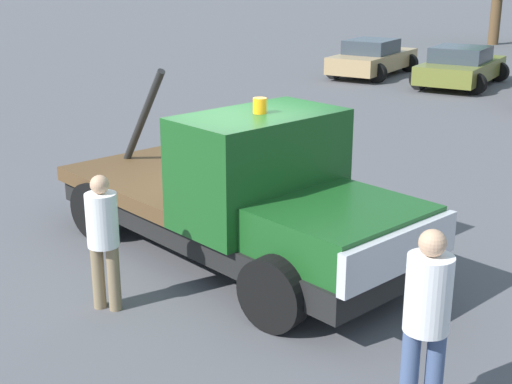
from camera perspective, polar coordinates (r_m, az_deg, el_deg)
The scene contains 6 objects.
ground_plane at distance 10.33m, azimuth -2.14°, elevation -5.00°, with size 160.00×160.00×0.00m, color #545459.
tow_truck at distance 9.74m, azimuth -0.81°, elevation -0.57°, with size 6.14×2.93×2.51m.
person_near_truck at distance 6.55m, azimuth 13.51°, elevation -9.36°, with size 0.41×0.41×1.85m.
person_at_hood at distance 8.59m, azimuth -12.14°, elevation -3.25°, with size 0.38×0.38×1.69m.
parked_car_tan at distance 27.17m, azimuth 9.32°, elevation 10.53°, with size 2.76×4.76×1.34m.
parked_car_olive at distance 25.49m, azimuth 16.08°, elevation 9.61°, with size 2.96×4.71×1.34m.
Camera 1 is at (6.40, -7.05, 4.01)m, focal length 50.00 mm.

